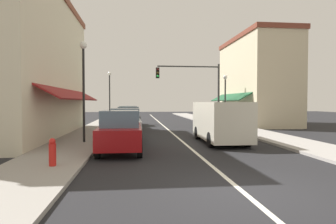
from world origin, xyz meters
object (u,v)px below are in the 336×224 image
at_px(parked_car_third_left, 128,118).
at_px(fire_hydrant, 52,152).
at_px(parked_car_nearest_left, 120,131).
at_px(van_in_lane, 220,121).
at_px(street_lamp_right_mid, 225,92).
at_px(street_lamp_left_far, 110,89).
at_px(parked_car_far_left, 128,116).
at_px(parked_car_second_left, 125,124).
at_px(traffic_signal_mast_arm, 196,83).
at_px(street_lamp_left_near, 84,76).

xyz_separation_m(parked_car_third_left, fire_hydrant, (-2.05, -13.14, -0.33)).
xyz_separation_m(parked_car_nearest_left, van_in_lane, (5.04, 2.44, 0.27)).
bearing_deg(fire_hydrant, street_lamp_right_mid, 54.66).
bearing_deg(fire_hydrant, street_lamp_left_far, 89.89).
height_order(parked_car_far_left, street_lamp_right_mid, street_lamp_right_mid).
height_order(van_in_lane, street_lamp_right_mid, street_lamp_right_mid).
relative_size(parked_car_third_left, street_lamp_right_mid, 0.95).
bearing_deg(parked_car_third_left, fire_hydrant, -100.33).
height_order(van_in_lane, street_lamp_left_far, street_lamp_left_far).
distance_m(parked_car_second_left, parked_car_far_left, 10.19).
distance_m(parked_car_third_left, traffic_signal_mast_arm, 7.00).
relative_size(parked_car_third_left, fire_hydrant, 4.76).
relative_size(van_in_lane, street_lamp_left_far, 1.01).
height_order(parked_car_nearest_left, street_lamp_right_mid, street_lamp_right_mid).
bearing_deg(parked_car_far_left, van_in_lane, -67.23).
distance_m(parked_car_far_left, street_lamp_left_far, 4.27).
distance_m(street_lamp_right_mid, fire_hydrant, 17.40).
distance_m(street_lamp_left_far, fire_hydrant, 20.57).
xyz_separation_m(parked_car_far_left, van_in_lane, (5.04, -12.09, 0.27)).
relative_size(parked_car_second_left, street_lamp_left_far, 0.80).
bearing_deg(parked_car_far_left, parked_car_nearest_left, -89.86).
relative_size(van_in_lane, street_lamp_right_mid, 1.19).
xyz_separation_m(parked_car_far_left, street_lamp_left_far, (-1.91, 2.84, 2.55)).
distance_m(parked_car_far_left, traffic_signal_mast_arm, 6.86).
relative_size(parked_car_far_left, street_lamp_left_near, 0.80).
xyz_separation_m(parked_car_second_left, parked_car_third_left, (0.03, 5.80, 0.00)).
distance_m(parked_car_nearest_left, parked_car_far_left, 14.53).
distance_m(parked_car_second_left, van_in_lane, 5.33).
bearing_deg(street_lamp_right_mid, parked_car_nearest_left, -125.92).
xyz_separation_m(street_lamp_right_mid, street_lamp_left_far, (-9.93, 6.31, 0.46)).
bearing_deg(traffic_signal_mast_arm, parked_car_far_left, 162.72).
distance_m(van_in_lane, street_lamp_left_near, 7.34).
bearing_deg(street_lamp_left_far, parked_car_third_left, -74.45).
distance_m(parked_car_nearest_left, street_lamp_left_far, 17.66).
xyz_separation_m(street_lamp_left_far, fire_hydrant, (-0.04, -20.37, -2.88)).
height_order(parked_car_nearest_left, parked_car_far_left, same).
bearing_deg(parked_car_far_left, parked_car_third_left, -88.60).
relative_size(parked_car_third_left, parked_car_far_left, 1.01).
bearing_deg(parked_car_second_left, traffic_signal_mast_arm, 53.75).
bearing_deg(street_lamp_left_far, van_in_lane, -65.02).
xyz_separation_m(parked_car_nearest_left, parked_car_far_left, (-0.00, 14.53, 0.00)).
xyz_separation_m(parked_car_nearest_left, fire_hydrant, (-1.96, -3.00, -0.33)).
height_order(traffic_signal_mast_arm, street_lamp_right_mid, traffic_signal_mast_arm).
relative_size(parked_car_far_left, traffic_signal_mast_arm, 0.73).
height_order(street_lamp_left_near, street_lamp_left_far, street_lamp_left_far).
height_order(parked_car_far_left, fire_hydrant, parked_car_far_left).
xyz_separation_m(parked_car_nearest_left, street_lamp_left_far, (-1.92, 17.37, 2.55)).
relative_size(parked_car_third_left, street_lamp_left_far, 0.81).
relative_size(van_in_lane, traffic_signal_mast_arm, 0.92).
distance_m(traffic_signal_mast_arm, street_lamp_left_far, 9.15).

